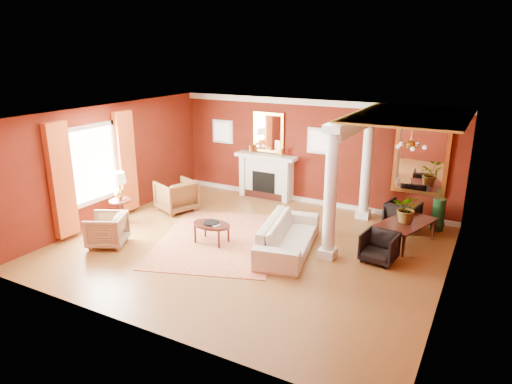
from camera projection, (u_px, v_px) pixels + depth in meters
The scene contains 27 objects.
ground at pixel (250, 247), 10.09m from camera, with size 8.00×8.00×0.00m, color brown.
room_shell at pixel (249, 158), 9.48m from camera, with size 8.04×7.04×2.92m.
fireplace at pixel (266, 176), 13.27m from camera, with size 1.85×0.42×1.29m.
overmantel_mirror at pixel (268, 133), 13.01m from camera, with size 0.95×0.07×1.15m.
flank_window_left at pixel (223, 132), 13.75m from camera, with size 0.70×0.07×0.70m.
flank_window_right at pixel (320, 141), 12.34m from camera, with size 0.70×0.07×0.70m.
left_window at pixel (95, 169), 10.92m from camera, with size 0.21×2.55×2.60m.
column_front at pixel (331, 193), 9.14m from camera, with size 0.36×0.36×2.80m.
column_back at pixel (367, 164), 11.41m from camera, with size 0.36×0.36×2.80m.
header_beam at pixel (357, 122), 10.12m from camera, with size 0.30×3.20×0.32m, color white.
amber_ceiling at pixel (411, 115), 9.40m from camera, with size 2.30×3.40×0.04m, color gold.
dining_mirror at pixel (421, 161), 11.20m from camera, with size 1.30×0.07×1.70m.
chandelier at pixel (411, 145), 9.61m from camera, with size 0.60×0.62×0.75m.
crown_trim at pixel (312, 102), 12.14m from camera, with size 8.00×0.08×0.16m, color white.
base_trim at pixel (309, 200), 12.97m from camera, with size 8.00×0.08×0.12m, color white.
rug at pixel (219, 239), 10.46m from camera, with size 2.64×3.52×0.01m, color maroon.
sofa at pixel (288, 231), 9.74m from camera, with size 2.42×0.71×0.95m, color beige.
armchair_leopard at pixel (176, 194), 12.21m from camera, with size 0.90×0.85×0.93m, color black.
armchair_stripe at pixel (107, 228), 10.05m from camera, with size 0.78×0.73×0.80m, color tan.
coffee_table at pixel (212, 226), 10.18m from camera, with size 0.90×0.90×0.46m.
coffee_book at pixel (213, 220), 10.08m from camera, with size 0.15×0.02×0.20m, color black.
side_table at pixel (119, 190), 11.16m from camera, with size 0.53×0.53×1.33m.
dining_table at pixel (407, 226), 10.13m from camera, with size 1.48×0.52×0.82m, color black.
dining_chair_near at pixel (379, 246), 9.30m from camera, with size 0.67×0.63×0.69m, color black.
dining_chair_far at pixel (403, 214), 11.02m from camera, with size 0.73×0.68×0.75m, color black.
green_urn at pixel (438, 218), 10.92m from camera, with size 0.33×0.33×0.80m.
potted_plant at pixel (409, 198), 9.91m from camera, with size 0.58×0.65×0.51m, color #26591E.
Camera 1 is at (4.53, -8.08, 4.18)m, focal length 32.00 mm.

